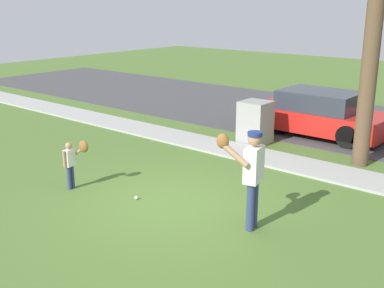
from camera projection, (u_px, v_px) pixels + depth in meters
The scene contains 8 objects.
ground_plane at pixel (264, 160), 12.14m from camera, with size 48.00×48.00×0.00m, color #4C6B2D.
sidewalk_strip at pixel (266, 158), 12.21m from camera, with size 36.00×1.20×0.06m, color #A3A39E.
road_surface at pixel (345, 122), 15.91m from camera, with size 36.00×6.80×0.02m, color #424244.
person_adult at pixel (251, 169), 8.13m from camera, with size 0.68×0.75×1.76m.
person_child at pixel (73, 158), 10.05m from camera, with size 0.45×0.48×1.07m.
baseball at pixel (136, 198), 9.66m from camera, with size 0.07×0.07×0.07m, color white.
utility_cabinet at pixel (255, 122), 13.43m from camera, with size 0.79×0.77×1.20m, color gray.
parked_hatchback_red at pixel (319, 114), 14.20m from camera, with size 4.00×1.75×1.33m.
Camera 1 is at (5.96, -6.55, 3.81)m, focal length 44.79 mm.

